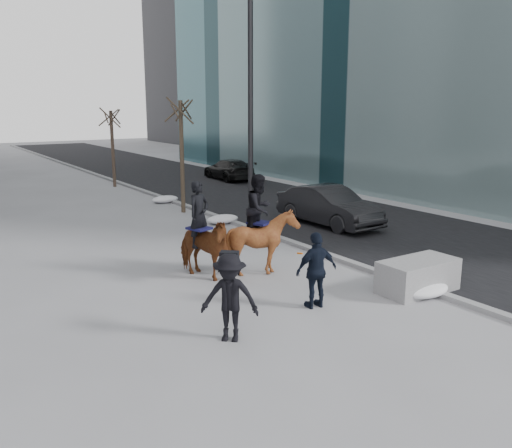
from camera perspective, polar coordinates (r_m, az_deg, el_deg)
ground at (r=13.44m, az=2.84°, el=-7.19°), size 120.00×120.00×0.00m
road at (r=25.26m, az=2.28°, el=2.21°), size 8.00×90.00×0.01m
curb at (r=23.19m, az=-5.78°, el=1.36°), size 0.25×90.00×0.12m
planter at (r=13.95m, az=16.68°, el=-5.24°), size 2.01×1.01×0.80m
car_near at (r=20.73m, az=7.66°, el=1.91°), size 1.71×4.57×1.49m
car_far at (r=33.15m, az=-2.88°, el=5.77°), size 2.02×4.42×1.25m
tree_near at (r=23.00m, az=-7.82°, el=7.60°), size 1.20×1.20×5.19m
tree_far at (r=31.09m, az=-14.87°, el=8.04°), size 1.20×1.20×4.63m
mounted_left at (r=14.31m, az=-5.73°, el=-1.98°), size 1.48×2.18×2.58m
mounted_right at (r=14.58m, az=0.60°, el=-1.13°), size 1.97×2.06×2.71m
feeder at (r=12.29m, az=6.38°, el=-4.85°), size 1.07×0.92×1.75m
camera_crew at (r=10.54m, az=-2.78°, el=-7.71°), size 1.28×1.24×1.75m
lamppost at (r=18.51m, az=-0.30°, el=13.97°), size 0.25×2.02×9.09m
snow_piles at (r=19.35m, az=-0.61°, el=-0.50°), size 1.35×15.97×0.34m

